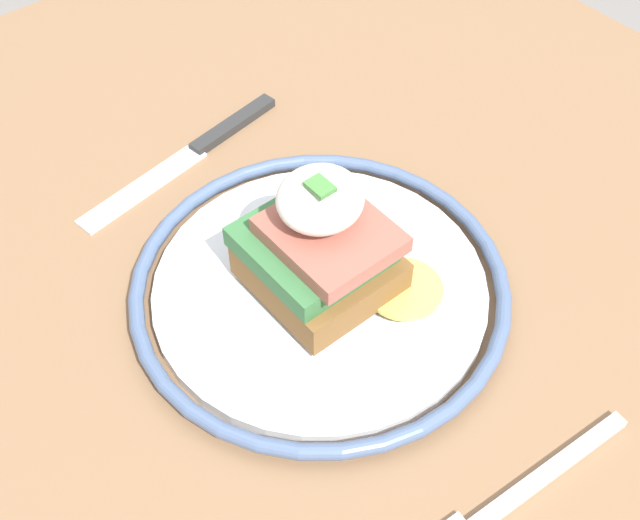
# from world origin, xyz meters

# --- Properties ---
(dining_table) EXTENTS (0.86, 0.71, 0.75)m
(dining_table) POSITION_xyz_m (0.00, 0.00, 0.61)
(dining_table) COLOR #846042
(dining_table) RESTS_ON ground_plane
(plate) EXTENTS (0.24, 0.24, 0.02)m
(plate) POSITION_xyz_m (-0.01, 0.05, 0.76)
(plate) COLOR silver
(plate) RESTS_ON dining_table
(sandwich) EXTENTS (0.11, 0.10, 0.08)m
(sandwich) POSITION_xyz_m (-0.01, 0.05, 0.80)
(sandwich) COLOR brown
(sandwich) RESTS_ON plate
(fork) EXTENTS (0.03, 0.15, 0.00)m
(fork) POSITION_xyz_m (-0.18, 0.06, 0.76)
(fork) COLOR silver
(fork) RESTS_ON dining_table
(knife) EXTENTS (0.04, 0.18, 0.01)m
(knife) POSITION_xyz_m (0.16, 0.04, 0.76)
(knife) COLOR #2D2D2D
(knife) RESTS_ON dining_table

